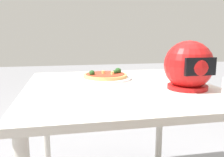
% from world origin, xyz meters
% --- Properties ---
extents(dining_table, '(0.98, 1.04, 0.75)m').
position_xyz_m(dining_table, '(0.00, 0.00, 0.67)').
color(dining_table, beige).
rests_on(dining_table, ground).
extents(pizza_plate, '(0.32, 0.32, 0.01)m').
position_xyz_m(pizza_plate, '(0.04, -0.20, 0.76)').
color(pizza_plate, white).
rests_on(pizza_plate, dining_table).
extents(pizza, '(0.27, 0.27, 0.05)m').
position_xyz_m(pizza, '(0.04, -0.20, 0.78)').
color(pizza, tan).
rests_on(pizza, pizza_plate).
extents(motorcycle_helmet, '(0.24, 0.24, 0.24)m').
position_xyz_m(motorcycle_helmet, '(-0.31, 0.15, 0.87)').
color(motorcycle_helmet, '#B21414').
rests_on(motorcycle_helmet, dining_table).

